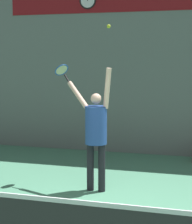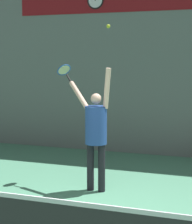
# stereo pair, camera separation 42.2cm
# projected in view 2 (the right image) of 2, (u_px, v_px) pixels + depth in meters

# --- Properties ---
(back_wall) EXTENTS (18.00, 0.10, 5.00)m
(back_wall) POSITION_uv_depth(u_px,v_px,m) (161.00, 55.00, 9.95)
(back_wall) COLOR slate
(back_wall) RESTS_ON ground_plane
(scoreboard_clock) EXTENTS (0.44, 0.04, 0.44)m
(scoreboard_clock) POSITION_uv_depth(u_px,v_px,m) (95.00, 0.00, 10.25)
(scoreboard_clock) COLOR white
(tennis_player) EXTENTS (0.99, 0.62, 2.25)m
(tennis_player) POSITION_uv_depth(u_px,v_px,m) (96.00, 130.00, 7.31)
(tennis_player) COLOR black
(tennis_player) RESTS_ON ground_plane
(tennis_racket) EXTENTS (0.41, 0.36, 0.37)m
(tennis_racket) POSITION_uv_depth(u_px,v_px,m) (65.00, 71.00, 7.93)
(tennis_racket) COLOR black
(tennis_ball) EXTENTS (0.07, 0.07, 0.07)m
(tennis_ball) POSITION_uv_depth(u_px,v_px,m) (108.00, 26.00, 6.93)
(tennis_ball) COLOR #CCDB2D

